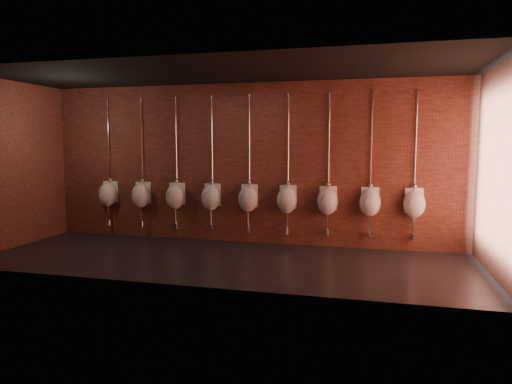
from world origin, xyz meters
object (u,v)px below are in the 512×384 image
urinal_5 (287,199)px  urinal_3 (211,197)px  urinal_2 (175,196)px  urinal_6 (328,201)px  urinal_7 (370,202)px  urinal_8 (414,203)px  urinal_1 (141,195)px  urinal_4 (248,198)px  urinal_0 (108,194)px

urinal_5 → urinal_3: bearing=180.0°
urinal_2 → urinal_6: size_ratio=1.00×
urinal_5 → urinal_7: 1.57m
urinal_5 → urinal_8: bearing=0.0°
urinal_1 → urinal_6: 3.93m
urinal_4 → urinal_5: (0.79, 0.00, 0.00)m
urinal_2 → urinal_4: bearing=0.0°
urinal_1 → urinal_7: size_ratio=1.00×
urinal_4 → urinal_5: size_ratio=1.00×
urinal_7 → urinal_6: bearing=180.0°
urinal_0 → urinal_1: bearing=0.0°
urinal_1 → urinal_6: (3.93, 0.00, 0.00)m
urinal_3 → urinal_7: bearing=0.0°
urinal_2 → urinal_3: size_ratio=1.00×
urinal_2 → urinal_4: 1.57m
urinal_1 → urinal_8: 5.50m
urinal_2 → urinal_5: (2.36, 0.00, 0.00)m
urinal_2 → urinal_4: (1.57, 0.00, 0.00)m
urinal_0 → urinal_2: 1.57m
urinal_1 → urinal_7: bearing=0.0°
urinal_1 → urinal_2: size_ratio=1.00×
urinal_6 → urinal_7: (0.79, 0.00, 0.00)m
urinal_3 → urinal_6: bearing=0.0°
urinal_0 → urinal_7: 5.50m
urinal_3 → urinal_5: size_ratio=1.00×
urinal_5 → urinal_0: bearing=180.0°
urinal_1 → urinal_4: size_ratio=1.00×
urinal_6 → urinal_1: bearing=180.0°
urinal_5 → urinal_8: 2.36m
urinal_4 → urinal_7: size_ratio=1.00×
urinal_7 → urinal_2: bearing=180.0°
urinal_2 → urinal_8: size_ratio=1.00×
urinal_1 → urinal_8: bearing=0.0°
urinal_6 → urinal_2: bearing=180.0°
urinal_1 → urinal_6: same height
urinal_0 → urinal_8: 6.29m
urinal_6 → urinal_5: bearing=180.0°
urinal_4 → urinal_7: bearing=0.0°
urinal_2 → urinal_5: size_ratio=1.00×
urinal_8 → urinal_2: bearing=180.0°
urinal_0 → urinal_8: (6.29, 0.00, 0.00)m
urinal_6 → urinal_7: bearing=0.0°
urinal_4 → urinal_0: bearing=180.0°
urinal_3 → urinal_8: size_ratio=1.00×
urinal_7 → urinal_0: bearing=180.0°
urinal_5 → urinal_6: (0.79, 0.00, 0.00)m
urinal_4 → urinal_7: same height
urinal_1 → urinal_5: size_ratio=1.00×
urinal_0 → urinal_6: size_ratio=1.00×
urinal_3 → urinal_7: same height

